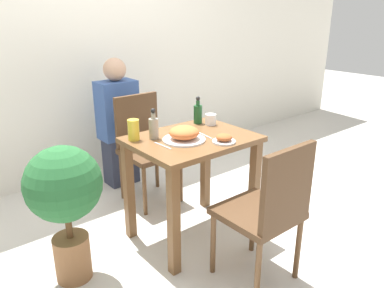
% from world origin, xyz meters
% --- Properties ---
extents(ground_plane, '(16.00, 16.00, 0.00)m').
position_xyz_m(ground_plane, '(0.00, 0.00, 0.00)').
color(ground_plane, beige).
extents(wall_back, '(8.00, 0.05, 2.60)m').
position_xyz_m(wall_back, '(0.00, 1.53, 1.30)').
color(wall_back, silver).
rests_on(wall_back, ground_plane).
extents(dining_table, '(0.81, 0.63, 0.75)m').
position_xyz_m(dining_table, '(0.00, 0.00, 0.60)').
color(dining_table, brown).
rests_on(dining_table, ground_plane).
extents(chair_near, '(0.42, 0.42, 0.89)m').
position_xyz_m(chair_near, '(0.01, -0.67, 0.50)').
color(chair_near, '#4C331E').
rests_on(chair_near, ground_plane).
extents(chair_far, '(0.42, 0.42, 0.89)m').
position_xyz_m(chair_far, '(0.06, 0.71, 0.50)').
color(chair_far, '#4C331E').
rests_on(chair_far, ground_plane).
extents(food_plate, '(0.28, 0.28, 0.10)m').
position_xyz_m(food_plate, '(-0.08, -0.02, 0.79)').
color(food_plate, white).
rests_on(food_plate, dining_table).
extents(side_plate, '(0.15, 0.15, 0.06)m').
position_xyz_m(side_plate, '(0.09, -0.21, 0.78)').
color(side_plate, white).
rests_on(side_plate, dining_table).
extents(drink_cup, '(0.08, 0.08, 0.08)m').
position_xyz_m(drink_cup, '(0.29, 0.13, 0.79)').
color(drink_cup, white).
rests_on(drink_cup, dining_table).
extents(juice_glass, '(0.08, 0.08, 0.14)m').
position_xyz_m(juice_glass, '(-0.33, 0.19, 0.82)').
color(juice_glass, gold).
rests_on(juice_glass, dining_table).
extents(sauce_bottle, '(0.06, 0.06, 0.21)m').
position_xyz_m(sauce_bottle, '(-0.21, 0.14, 0.83)').
color(sauce_bottle, gray).
rests_on(sauce_bottle, dining_table).
extents(condiment_bottle, '(0.06, 0.06, 0.21)m').
position_xyz_m(condiment_bottle, '(0.24, 0.23, 0.83)').
color(condiment_bottle, '#194C23').
rests_on(condiment_bottle, dining_table).
extents(fork_utensil, '(0.02, 0.16, 0.00)m').
position_xyz_m(fork_utensil, '(-0.25, -0.02, 0.75)').
color(fork_utensil, silver).
rests_on(fork_utensil, dining_table).
extents(spoon_utensil, '(0.03, 0.19, 0.00)m').
position_xyz_m(spoon_utensil, '(0.09, -0.02, 0.75)').
color(spoon_utensil, silver).
rests_on(spoon_utensil, dining_table).
extents(potted_plant_left, '(0.44, 0.44, 0.85)m').
position_xyz_m(potted_plant_left, '(-0.86, 0.09, 0.57)').
color(potted_plant_left, brown).
rests_on(potted_plant_left, ground_plane).
extents(person_figure, '(0.34, 0.22, 1.17)m').
position_xyz_m(person_figure, '(0.04, 1.11, 0.58)').
color(person_figure, '#2D3347').
rests_on(person_figure, ground_plane).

